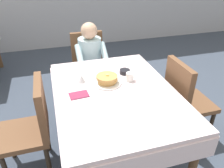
% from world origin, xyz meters
% --- Properties ---
extents(ground_plane, '(14.00, 14.00, 0.00)m').
position_xyz_m(ground_plane, '(0.00, 0.00, 0.00)').
color(ground_plane, '#3D4756').
extents(dining_table_main, '(1.12, 1.52, 0.74)m').
position_xyz_m(dining_table_main, '(0.00, 0.00, 0.65)').
color(dining_table_main, silver).
rests_on(dining_table_main, ground).
extents(chair_diner, '(0.44, 0.45, 0.93)m').
position_xyz_m(chair_diner, '(-0.03, 1.17, 0.53)').
color(chair_diner, brown).
rests_on(chair_diner, ground).
extents(diner_person, '(0.40, 0.43, 1.12)m').
position_xyz_m(diner_person, '(-0.03, 1.01, 0.67)').
color(diner_person, silver).
rests_on(diner_person, ground).
extents(chair_left_side, '(0.45, 0.44, 0.93)m').
position_xyz_m(chair_left_side, '(-0.77, 0.00, 0.53)').
color(chair_left_side, brown).
rests_on(chair_left_side, ground).
extents(chair_right_side, '(0.45, 0.44, 0.93)m').
position_xyz_m(chair_right_side, '(0.77, 0.00, 0.53)').
color(chair_right_side, brown).
rests_on(chair_right_side, ground).
extents(plate_breakfast, '(0.28, 0.28, 0.02)m').
position_xyz_m(plate_breakfast, '(-0.04, 0.15, 0.75)').
color(plate_breakfast, white).
rests_on(plate_breakfast, dining_table_main).
extents(breakfast_stack, '(0.21, 0.21, 0.09)m').
position_xyz_m(breakfast_stack, '(-0.04, 0.15, 0.80)').
color(breakfast_stack, tan).
rests_on(breakfast_stack, plate_breakfast).
extents(cup_coffee, '(0.11, 0.08, 0.08)m').
position_xyz_m(cup_coffee, '(0.20, 0.15, 0.78)').
color(cup_coffee, white).
rests_on(cup_coffee, dining_table_main).
extents(bowl_butter, '(0.11, 0.11, 0.04)m').
position_xyz_m(bowl_butter, '(0.20, 0.30, 0.76)').
color(bowl_butter, black).
rests_on(bowl_butter, dining_table_main).
extents(syrup_pitcher, '(0.08, 0.08, 0.07)m').
position_xyz_m(syrup_pitcher, '(-0.27, 0.25, 0.78)').
color(syrup_pitcher, silver).
rests_on(syrup_pitcher, dining_table_main).
extents(fork_left_of_plate, '(0.02, 0.18, 0.00)m').
position_xyz_m(fork_left_of_plate, '(-0.23, 0.13, 0.74)').
color(fork_left_of_plate, silver).
rests_on(fork_left_of_plate, dining_table_main).
extents(knife_right_of_plate, '(0.03, 0.20, 0.00)m').
position_xyz_m(knife_right_of_plate, '(0.15, 0.13, 0.74)').
color(knife_right_of_plate, silver).
rests_on(knife_right_of_plate, dining_table_main).
extents(spoon_near_edge, '(0.15, 0.04, 0.00)m').
position_xyz_m(spoon_near_edge, '(-0.03, -0.19, 0.74)').
color(spoon_near_edge, silver).
rests_on(spoon_near_edge, dining_table_main).
extents(napkin_folded, '(0.18, 0.13, 0.01)m').
position_xyz_m(napkin_folded, '(-0.34, 0.02, 0.74)').
color(napkin_folded, '#8C2D4C').
rests_on(napkin_folded, dining_table_main).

